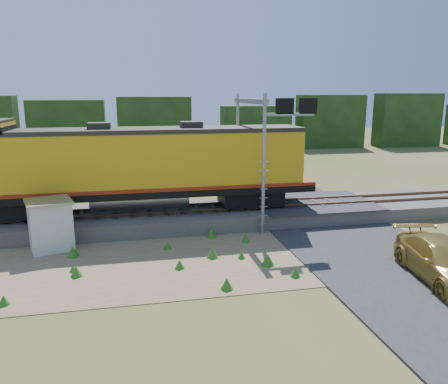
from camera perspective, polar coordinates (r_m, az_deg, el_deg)
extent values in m
plane|color=#475123|center=(19.38, -0.81, -8.98)|extent=(140.00, 140.00, 0.00)
cube|color=slate|center=(24.87, -3.50, -3.12)|extent=(70.00, 5.00, 0.80)
cube|color=brown|center=(24.05, -3.26, -2.47)|extent=(70.00, 0.10, 0.16)
cube|color=brown|center=(25.43, -3.75, -1.65)|extent=(70.00, 0.10, 0.16)
cube|color=#8C7754|center=(19.58, -6.92, -8.79)|extent=(26.00, 8.00, 0.03)
cube|color=#38383A|center=(26.65, 11.55, -1.32)|extent=(7.00, 5.20, 0.06)
cube|color=#38383A|center=(41.65, 2.78, 2.79)|extent=(7.00, 24.00, 0.08)
cube|color=#1A3513|center=(55.93, -8.47, 8.50)|extent=(36.00, 3.00, 6.50)
cube|color=#1A3513|center=(70.76, 26.25, 7.98)|extent=(50.00, 3.00, 6.00)
cube|color=black|center=(25.09, -25.33, -1.85)|extent=(3.47, 2.22, 0.87)
cube|color=black|center=(25.24, 3.45, -0.55)|extent=(3.47, 2.22, 0.87)
cube|color=black|center=(24.24, -10.95, 0.16)|extent=(19.26, 2.89, 0.35)
cylinder|color=gray|center=(24.34, -10.91, -0.91)|extent=(5.30, 1.16, 1.16)
cube|color=gold|center=(23.94, -11.12, 4.05)|extent=(17.82, 2.79, 2.99)
cube|color=maroon|center=(24.18, -10.98, 0.83)|extent=(19.26, 2.94, 0.17)
cube|color=#28231E|center=(23.76, -11.28, 7.89)|extent=(17.82, 2.84, 0.23)
cube|color=#28231E|center=(23.80, -15.99, 8.19)|extent=(1.16, 0.96, 0.43)
cube|color=#28231E|center=(23.96, -4.31, 8.66)|extent=(1.16, 0.96, 0.43)
cube|color=silver|center=(22.01, -21.73, -4.13)|extent=(2.25, 2.25, 2.27)
cube|color=gray|center=(21.72, -21.98, -1.14)|extent=(2.48, 2.48, 0.11)
cylinder|color=gray|center=(22.15, 5.20, 3.38)|extent=(0.18, 0.18, 7.19)
cylinder|color=gray|center=(27.49, 1.76, 5.22)|extent=(0.18, 0.18, 7.19)
cube|color=gray|center=(24.56, 3.39, 11.78)|extent=(0.26, 6.20, 0.26)
cube|color=gray|center=(22.28, 8.41, 10.00)|extent=(2.67, 0.15, 0.15)
cube|color=black|center=(22.20, 7.94, 11.06)|extent=(0.92, 0.15, 0.77)
cube|color=black|center=(22.64, 10.93, 10.99)|extent=(0.92, 0.15, 0.77)
imported|color=#AE9340|center=(19.24, 26.79, -8.07)|extent=(3.00, 5.67, 1.57)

